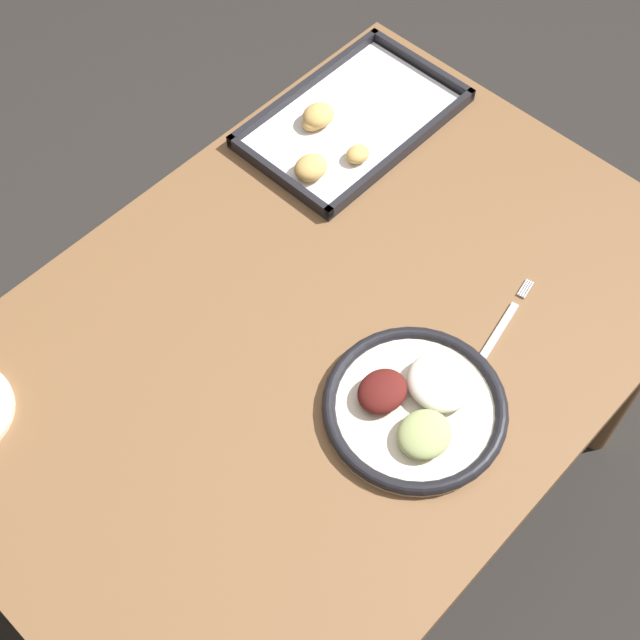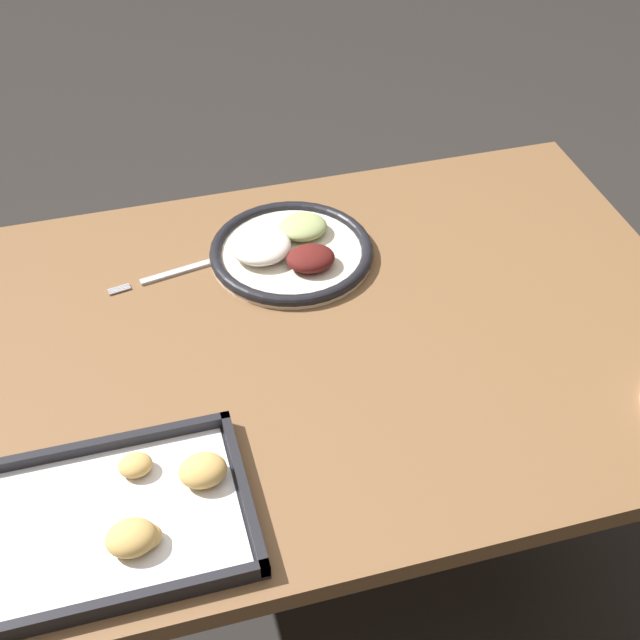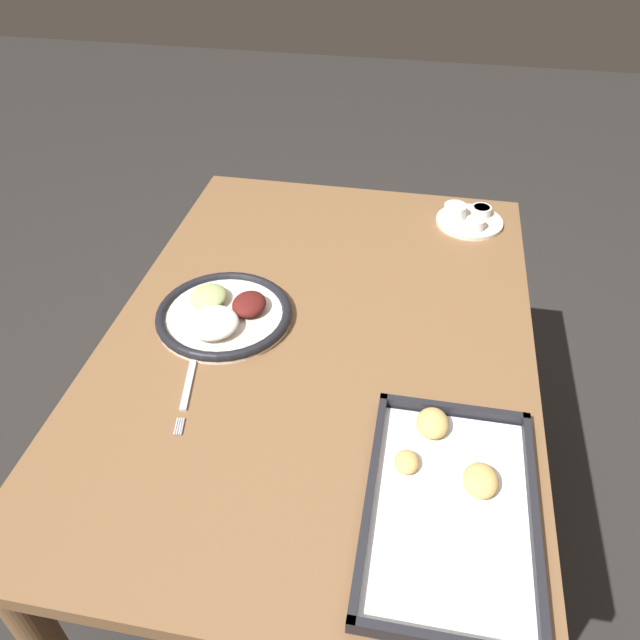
% 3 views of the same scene
% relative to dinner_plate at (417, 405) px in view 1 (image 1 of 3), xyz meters
% --- Properties ---
extents(ground_plane, '(8.00, 8.00, 0.00)m').
position_rel_dinner_plate_xyz_m(ground_plane, '(0.00, 0.19, -0.73)').
color(ground_plane, '#282623').
extents(dining_table, '(1.18, 0.81, 0.72)m').
position_rel_dinner_plate_xyz_m(dining_table, '(0.00, 0.19, -0.12)').
color(dining_table, brown).
rests_on(dining_table, ground_plane).
extents(dinner_plate, '(0.27, 0.27, 0.05)m').
position_rel_dinner_plate_xyz_m(dinner_plate, '(0.00, 0.00, 0.00)').
color(dinner_plate, beige).
rests_on(dinner_plate, dining_table).
extents(fork, '(0.22, 0.06, 0.00)m').
position_rel_dinner_plate_xyz_m(fork, '(0.17, -0.01, -0.01)').
color(fork, '#B2B2B7').
rests_on(fork, dining_table).
extents(baking_tray, '(0.39, 0.25, 0.04)m').
position_rel_dinner_plate_xyz_m(baking_tray, '(0.34, 0.45, -0.00)').
color(baking_tray, black).
rests_on(baking_tray, dining_table).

